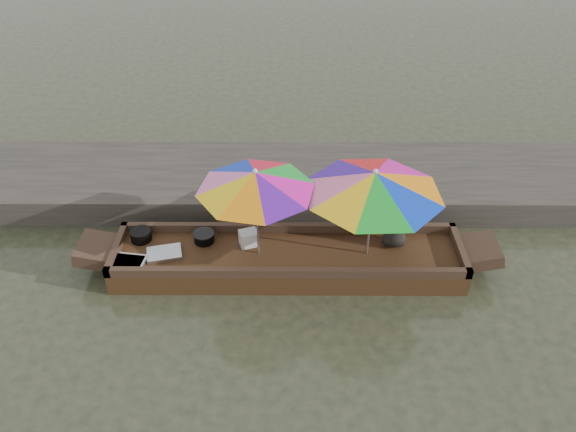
{
  "coord_description": "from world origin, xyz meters",
  "views": [
    {
      "loc": [
        0.03,
        -6.77,
        6.1
      ],
      "look_at": [
        0.0,
        0.1,
        1.0
      ],
      "focal_mm": 35.0,
      "sensor_mm": 36.0,
      "label": 1
    }
  ],
  "objects_px": {
    "boat_hull": "(288,261)",
    "umbrella_bow": "(257,213)",
    "cooking_pot": "(141,235)",
    "tray_scallop": "(164,253)",
    "umbrella_stern": "(371,214)",
    "vendor": "(396,218)",
    "charcoal_grill": "(204,237)",
    "supply_bag": "(249,238)",
    "tray_crayfish": "(128,263)"
  },
  "relations": [
    {
      "from": "tray_crayfish",
      "to": "supply_bag",
      "type": "height_order",
      "value": "supply_bag"
    },
    {
      "from": "supply_bag",
      "to": "vendor",
      "type": "xyz_separation_m",
      "value": [
        2.32,
        0.02,
        0.39
      ]
    },
    {
      "from": "supply_bag",
      "to": "umbrella_stern",
      "type": "distance_m",
      "value": 1.99
    },
    {
      "from": "supply_bag",
      "to": "umbrella_stern",
      "type": "xyz_separation_m",
      "value": [
        1.88,
        -0.2,
        0.65
      ]
    },
    {
      "from": "tray_crayfish",
      "to": "umbrella_bow",
      "type": "xyz_separation_m",
      "value": [
        1.99,
        0.31,
        0.73
      ]
    },
    {
      "from": "cooking_pot",
      "to": "umbrella_bow",
      "type": "bearing_deg",
      "value": -9.53
    },
    {
      "from": "cooking_pot",
      "to": "vendor",
      "type": "height_order",
      "value": "vendor"
    },
    {
      "from": "tray_scallop",
      "to": "umbrella_bow",
      "type": "xyz_separation_m",
      "value": [
        1.48,
        0.06,
        0.74
      ]
    },
    {
      "from": "charcoal_grill",
      "to": "tray_scallop",
      "type": "bearing_deg",
      "value": -149.61
    },
    {
      "from": "boat_hull",
      "to": "vendor",
      "type": "relative_size",
      "value": 5.27
    },
    {
      "from": "charcoal_grill",
      "to": "umbrella_bow",
      "type": "xyz_separation_m",
      "value": [
        0.89,
        -0.28,
        0.7
      ]
    },
    {
      "from": "tray_scallop",
      "to": "umbrella_bow",
      "type": "bearing_deg",
      "value": 2.34
    },
    {
      "from": "vendor",
      "to": "cooking_pot",
      "type": "bearing_deg",
      "value": 0.92
    },
    {
      "from": "cooking_pot",
      "to": "charcoal_grill",
      "type": "bearing_deg",
      "value": -2.15
    },
    {
      "from": "cooking_pot",
      "to": "umbrella_stern",
      "type": "distance_m",
      "value": 3.71
    },
    {
      "from": "supply_bag",
      "to": "vendor",
      "type": "relative_size",
      "value": 0.27
    },
    {
      "from": "boat_hull",
      "to": "supply_bag",
      "type": "distance_m",
      "value": 0.73
    },
    {
      "from": "supply_bag",
      "to": "tray_scallop",
      "type": "bearing_deg",
      "value": -168.67
    },
    {
      "from": "supply_bag",
      "to": "vendor",
      "type": "bearing_deg",
      "value": 0.61
    },
    {
      "from": "tray_scallop",
      "to": "charcoal_grill",
      "type": "height_order",
      "value": "charcoal_grill"
    },
    {
      "from": "charcoal_grill",
      "to": "umbrella_bow",
      "type": "distance_m",
      "value": 1.17
    },
    {
      "from": "vendor",
      "to": "umbrella_stern",
      "type": "height_order",
      "value": "umbrella_stern"
    },
    {
      "from": "tray_scallop",
      "to": "vendor",
      "type": "relative_size",
      "value": 0.51
    },
    {
      "from": "boat_hull",
      "to": "umbrella_bow",
      "type": "bearing_deg",
      "value": 180.0
    },
    {
      "from": "umbrella_bow",
      "to": "charcoal_grill",
      "type": "bearing_deg",
      "value": 162.35
    },
    {
      "from": "boat_hull",
      "to": "tray_crayfish",
      "type": "distance_m",
      "value": 2.48
    },
    {
      "from": "charcoal_grill",
      "to": "supply_bag",
      "type": "bearing_deg",
      "value": -6.31
    },
    {
      "from": "charcoal_grill",
      "to": "vendor",
      "type": "xyz_separation_m",
      "value": [
        3.05,
        -0.06,
        0.45
      ]
    },
    {
      "from": "cooking_pot",
      "to": "umbrella_stern",
      "type": "relative_size",
      "value": 0.16
    },
    {
      "from": "umbrella_stern",
      "to": "boat_hull",
      "type": "bearing_deg",
      "value": 180.0
    },
    {
      "from": "boat_hull",
      "to": "umbrella_bow",
      "type": "distance_m",
      "value": 1.06
    },
    {
      "from": "vendor",
      "to": "umbrella_bow",
      "type": "xyz_separation_m",
      "value": [
        -2.16,
        -0.23,
        0.25
      ]
    },
    {
      "from": "charcoal_grill",
      "to": "boat_hull",
      "type": "bearing_deg",
      "value": -11.8
    },
    {
      "from": "umbrella_stern",
      "to": "cooking_pot",
      "type": "bearing_deg",
      "value": 174.93
    },
    {
      "from": "boat_hull",
      "to": "cooking_pot",
      "type": "height_order",
      "value": "cooking_pot"
    },
    {
      "from": "boat_hull",
      "to": "vendor",
      "type": "bearing_deg",
      "value": 7.68
    },
    {
      "from": "cooking_pot",
      "to": "charcoal_grill",
      "type": "height_order",
      "value": "cooking_pot"
    },
    {
      "from": "boat_hull",
      "to": "umbrella_stern",
      "type": "bearing_deg",
      "value": 0.0
    },
    {
      "from": "boat_hull",
      "to": "supply_bag",
      "type": "height_order",
      "value": "supply_bag"
    },
    {
      "from": "umbrella_bow",
      "to": "boat_hull",
      "type": "bearing_deg",
      "value": 0.0
    },
    {
      "from": "tray_crayfish",
      "to": "tray_scallop",
      "type": "xyz_separation_m",
      "value": [
        0.51,
        0.25,
        -0.01
      ]
    },
    {
      "from": "tray_crayfish",
      "to": "umbrella_stern",
      "type": "relative_size",
      "value": 0.26
    },
    {
      "from": "supply_bag",
      "to": "cooking_pot",
      "type": "bearing_deg",
      "value": 176.12
    },
    {
      "from": "cooking_pot",
      "to": "supply_bag",
      "type": "distance_m",
      "value": 1.76
    },
    {
      "from": "umbrella_bow",
      "to": "tray_crayfish",
      "type": "bearing_deg",
      "value": -171.24
    },
    {
      "from": "boat_hull",
      "to": "tray_crayfish",
      "type": "bearing_deg",
      "value": -172.89
    },
    {
      "from": "tray_crayfish",
      "to": "charcoal_grill",
      "type": "height_order",
      "value": "charcoal_grill"
    },
    {
      "from": "boat_hull",
      "to": "cooking_pot",
      "type": "relative_size",
      "value": 16.37
    },
    {
      "from": "boat_hull",
      "to": "umbrella_stern",
      "type": "distance_m",
      "value": 1.57
    },
    {
      "from": "tray_scallop",
      "to": "umbrella_stern",
      "type": "distance_m",
      "value": 3.28
    }
  ]
}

